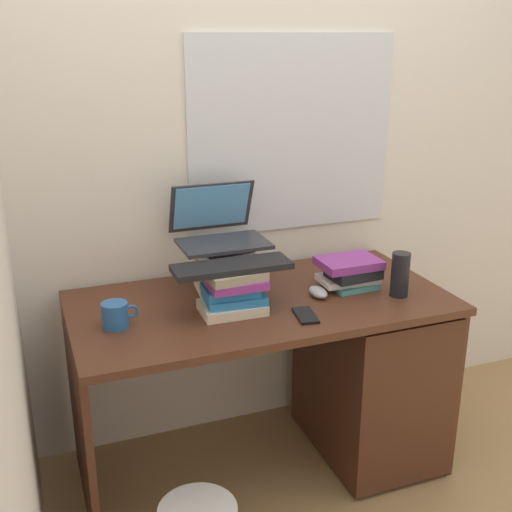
{
  "coord_description": "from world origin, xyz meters",
  "views": [
    {
      "loc": [
        -0.81,
        -2.06,
        1.69
      ],
      "look_at": [
        -0.03,
        -0.01,
        0.93
      ],
      "focal_mm": 44.9,
      "sensor_mm": 36.0,
      "label": 1
    }
  ],
  "objects_px": {
    "book_stack_tall": "(225,270)",
    "water_bottle": "(400,274)",
    "keyboard": "(232,267)",
    "cell_phone": "(306,315)",
    "book_stack_keyboard_riser": "(233,290)",
    "computer_mouse": "(318,292)",
    "desk": "(345,366)",
    "mug": "(115,315)",
    "laptop": "(218,228)",
    "book_stack_side": "(350,272)"
  },
  "relations": [
    {
      "from": "book_stack_tall",
      "to": "mug",
      "type": "distance_m",
      "value": 0.49
    },
    {
      "from": "laptop",
      "to": "keyboard",
      "type": "distance_m",
      "value": 0.28
    },
    {
      "from": "book_stack_tall",
      "to": "keyboard",
      "type": "distance_m",
      "value": 0.22
    },
    {
      "from": "computer_mouse",
      "to": "cell_phone",
      "type": "distance_m",
      "value": 0.19
    },
    {
      "from": "laptop",
      "to": "keyboard",
      "type": "bearing_deg",
      "value": -97.8
    },
    {
      "from": "laptop",
      "to": "computer_mouse",
      "type": "relative_size",
      "value": 3.2
    },
    {
      "from": "book_stack_side",
      "to": "mug",
      "type": "relative_size",
      "value": 1.87
    },
    {
      "from": "mug",
      "to": "cell_phone",
      "type": "height_order",
      "value": "mug"
    },
    {
      "from": "book_stack_side",
      "to": "mug",
      "type": "xyz_separation_m",
      "value": [
        -0.92,
        -0.03,
        -0.02
      ]
    },
    {
      "from": "book_stack_side",
      "to": "water_bottle",
      "type": "distance_m",
      "value": 0.19
    },
    {
      "from": "cell_phone",
      "to": "book_stack_keyboard_riser",
      "type": "bearing_deg",
      "value": 156.9
    },
    {
      "from": "desk",
      "to": "cell_phone",
      "type": "bearing_deg",
      "value": -147.05
    },
    {
      "from": "keyboard",
      "to": "cell_phone",
      "type": "height_order",
      "value": "keyboard"
    },
    {
      "from": "book_stack_keyboard_riser",
      "to": "water_bottle",
      "type": "distance_m",
      "value": 0.64
    },
    {
      "from": "book_stack_side",
      "to": "cell_phone",
      "type": "height_order",
      "value": "book_stack_side"
    },
    {
      "from": "desk",
      "to": "cell_phone",
      "type": "relative_size",
      "value": 10.38
    },
    {
      "from": "cell_phone",
      "to": "water_bottle",
      "type": "bearing_deg",
      "value": 16.08
    },
    {
      "from": "desk",
      "to": "keyboard",
      "type": "relative_size",
      "value": 3.36
    },
    {
      "from": "mug",
      "to": "cell_phone",
      "type": "xyz_separation_m",
      "value": [
        0.64,
        -0.15,
        -0.04
      ]
    },
    {
      "from": "computer_mouse",
      "to": "cell_phone",
      "type": "height_order",
      "value": "computer_mouse"
    },
    {
      "from": "computer_mouse",
      "to": "desk",
      "type": "bearing_deg",
      "value": 9.41
    },
    {
      "from": "desk",
      "to": "book_stack_side",
      "type": "height_order",
      "value": "book_stack_side"
    },
    {
      "from": "book_stack_tall",
      "to": "computer_mouse",
      "type": "xyz_separation_m",
      "value": [
        0.31,
        -0.19,
        -0.07
      ]
    },
    {
      "from": "book_stack_keyboard_riser",
      "to": "water_bottle",
      "type": "xyz_separation_m",
      "value": [
        0.64,
        -0.09,
        0.01
      ]
    },
    {
      "from": "mug",
      "to": "laptop",
      "type": "bearing_deg",
      "value": 28.95
    },
    {
      "from": "mug",
      "to": "book_stack_keyboard_riser",
      "type": "bearing_deg",
      "value": -1.86
    },
    {
      "from": "book_stack_side",
      "to": "cell_phone",
      "type": "relative_size",
      "value": 1.74
    },
    {
      "from": "laptop",
      "to": "water_bottle",
      "type": "distance_m",
      "value": 0.71
    },
    {
      "from": "book_stack_side",
      "to": "laptop",
      "type": "bearing_deg",
      "value": 155.6
    },
    {
      "from": "book_stack_tall",
      "to": "keyboard",
      "type": "bearing_deg",
      "value": -101.31
    },
    {
      "from": "keyboard",
      "to": "mug",
      "type": "height_order",
      "value": "keyboard"
    },
    {
      "from": "laptop",
      "to": "desk",
      "type": "bearing_deg",
      "value": -26.31
    },
    {
      "from": "keyboard",
      "to": "water_bottle",
      "type": "xyz_separation_m",
      "value": [
        0.64,
        -0.09,
        -0.09
      ]
    },
    {
      "from": "book_stack_keyboard_riser",
      "to": "computer_mouse",
      "type": "distance_m",
      "value": 0.35
    },
    {
      "from": "computer_mouse",
      "to": "book_stack_side",
      "type": "bearing_deg",
      "value": 13.65
    },
    {
      "from": "keyboard",
      "to": "cell_phone",
      "type": "relative_size",
      "value": 3.09
    },
    {
      "from": "desk",
      "to": "computer_mouse",
      "type": "relative_size",
      "value": 13.57
    },
    {
      "from": "book_stack_tall",
      "to": "water_bottle",
      "type": "height_order",
      "value": "book_stack_tall"
    },
    {
      "from": "laptop",
      "to": "mug",
      "type": "relative_size",
      "value": 2.65
    },
    {
      "from": "keyboard",
      "to": "computer_mouse",
      "type": "height_order",
      "value": "keyboard"
    },
    {
      "from": "book_stack_keyboard_riser",
      "to": "keyboard",
      "type": "distance_m",
      "value": 0.09
    },
    {
      "from": "book_stack_side",
      "to": "laptop",
      "type": "relative_size",
      "value": 0.71
    },
    {
      "from": "keyboard",
      "to": "water_bottle",
      "type": "distance_m",
      "value": 0.65
    },
    {
      "from": "keyboard",
      "to": "computer_mouse",
      "type": "relative_size",
      "value": 4.04
    },
    {
      "from": "computer_mouse",
      "to": "book_stack_keyboard_riser",
      "type": "bearing_deg",
      "value": -178.31
    },
    {
      "from": "cell_phone",
      "to": "mug",
      "type": "bearing_deg",
      "value": 175.58
    },
    {
      "from": "book_stack_keyboard_riser",
      "to": "cell_phone",
      "type": "distance_m",
      "value": 0.27
    },
    {
      "from": "laptop",
      "to": "book_stack_side",
      "type": "bearing_deg",
      "value": -24.4
    },
    {
      "from": "book_stack_tall",
      "to": "laptop",
      "type": "bearing_deg",
      "value": 93.31
    },
    {
      "from": "water_bottle",
      "to": "cell_phone",
      "type": "distance_m",
      "value": 0.43
    }
  ]
}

